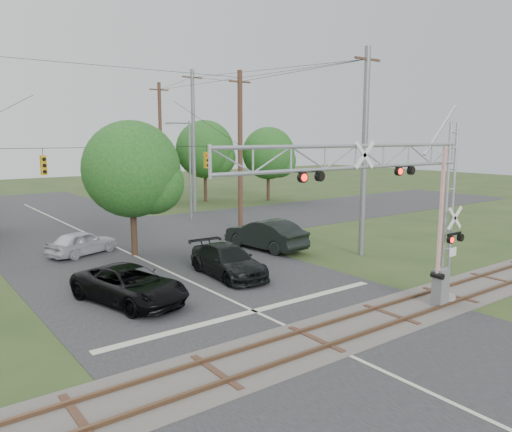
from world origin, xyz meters
TOP-DOWN VIEW (x-y plane):
  - ground at (0.00, 0.00)m, footprint 160.00×160.00m
  - road_main at (0.00, 10.00)m, footprint 14.00×90.00m
  - road_cross at (0.00, 24.00)m, footprint 90.00×12.00m
  - railroad_track at (0.00, 2.00)m, footprint 90.00×3.20m
  - crossing_gantry at (3.62, 1.64)m, footprint 11.91×0.95m
  - traffic_signal_span at (0.91, 20.00)m, footprint 19.34×0.36m
  - pickup_black at (-3.48, 9.51)m, footprint 3.89×5.97m
  - car_dark at (2.04, 10.44)m, footprint 2.46×5.38m
  - sedan_silver at (-2.30, 19.34)m, footprint 4.57×3.14m
  - suv_dark at (7.24, 14.09)m, footprint 2.60×5.80m
  - streetlight at (8.58, 26.01)m, footprint 2.17×0.23m
  - utility_poles at (2.35, 23.10)m, footprint 24.39×26.49m
  - treeline at (1.59, 32.67)m, footprint 52.68×27.39m

SIDE VIEW (x-z plane):
  - ground at x=0.00m, z-range 0.00..0.00m
  - road_main at x=0.00m, z-range 0.00..0.02m
  - road_cross at x=0.00m, z-range 0.00..0.02m
  - railroad_track at x=0.00m, z-range -0.05..0.11m
  - sedan_silver at x=-2.30m, z-range 0.00..1.45m
  - car_dark at x=2.04m, z-range 0.00..1.53m
  - pickup_black at x=-3.48m, z-range 0.00..1.53m
  - suv_dark at x=7.24m, z-range 0.00..1.85m
  - streetlight at x=8.58m, z-range 0.48..8.60m
  - crossing_gantry at x=3.62m, z-range 0.93..8.36m
  - treeline at x=1.59m, z-range 0.72..9.35m
  - traffic_signal_span at x=0.91m, z-range -0.08..11.42m
  - utility_poles at x=2.35m, z-range -0.20..12.56m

